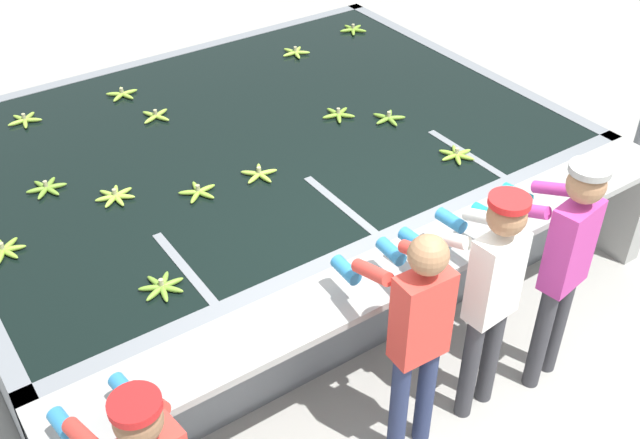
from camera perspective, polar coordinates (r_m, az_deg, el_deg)
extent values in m
plane|color=#A3A099|center=(5.23, 7.69, -12.35)|extent=(80.00, 80.00, 0.00)
cube|color=gray|center=(6.52, -4.92, -0.14)|extent=(4.73, 3.49, 0.06)
cube|color=gray|center=(5.16, 4.41, -5.48)|extent=(4.73, 0.12, 0.93)
cube|color=gray|center=(7.59, -11.64, 8.81)|extent=(4.73, 0.12, 0.93)
cube|color=gray|center=(7.49, 10.43, 8.56)|extent=(0.12, 3.49, 0.93)
cube|color=black|center=(6.25, -5.14, 3.27)|extent=(4.49, 3.25, 0.87)
cube|color=gray|center=(5.00, -9.76, -7.65)|extent=(0.06, 0.80, 0.93)
cube|color=gray|center=(5.43, 1.42, -2.81)|extent=(0.06, 0.80, 0.93)
cube|color=gray|center=(6.07, 10.54, 1.26)|extent=(0.06, 0.80, 0.93)
cube|color=#9E9E99|center=(4.71, 6.80, -3.38)|extent=(4.73, 0.45, 0.05)
cube|color=#9E9E99|center=(6.45, 22.07, 1.00)|extent=(0.16, 0.41, 0.88)
sphere|color=#896042|center=(3.21, -13.69, -14.63)|extent=(0.21, 0.21, 0.21)
cylinder|color=red|center=(3.14, -13.94, -13.54)|extent=(0.22, 0.22, 0.04)
cylinder|color=#DB3D33|center=(3.50, -17.61, -15.56)|extent=(0.12, 0.32, 0.18)
cylinder|color=teal|center=(3.79, -18.90, -14.70)|extent=(0.11, 0.21, 0.08)
cylinder|color=#DB3D33|center=(3.57, -12.99, -13.17)|extent=(0.12, 0.32, 0.18)
cylinder|color=teal|center=(3.85, -14.59, -12.52)|extent=(0.11, 0.21, 0.08)
cylinder|color=navy|center=(4.56, 6.02, -14.04)|extent=(0.11, 0.11, 0.81)
cylinder|color=navy|center=(4.65, 8.04, -12.97)|extent=(0.11, 0.11, 0.81)
cube|color=#DB3D33|center=(4.10, 7.75, -7.30)|extent=(0.33, 0.18, 0.57)
sphere|color=#9E704C|center=(3.82, 8.26, -2.69)|extent=(0.22, 0.22, 0.22)
cylinder|color=#DB3D33|center=(4.03, 4.00, -4.03)|extent=(0.09, 0.31, 0.18)
cylinder|color=teal|center=(4.29, 1.99, -3.86)|extent=(0.09, 0.20, 0.08)
cylinder|color=#DB3D33|center=(4.19, 7.58, -2.50)|extent=(0.09, 0.31, 0.18)
cylinder|color=teal|center=(4.44, 5.43, -2.43)|extent=(0.09, 0.20, 0.08)
cylinder|color=#38383D|center=(4.82, 11.31, -11.08)|extent=(0.11, 0.11, 0.82)
cylinder|color=#38383D|center=(4.93, 12.87, -9.93)|extent=(0.11, 0.11, 0.82)
cube|color=white|center=(4.40, 13.24, -4.28)|extent=(0.33, 0.19, 0.58)
sphere|color=#9E704C|center=(4.14, 14.05, 0.23)|extent=(0.22, 0.22, 0.22)
cylinder|color=red|center=(4.08, 14.26, 1.36)|extent=(0.23, 0.23, 0.04)
cylinder|color=white|center=(4.29, 9.71, -1.46)|extent=(0.10, 0.31, 0.18)
cylinder|color=teal|center=(4.52, 7.20, -1.59)|extent=(0.10, 0.21, 0.08)
cylinder|color=white|center=(4.49, 12.49, 0.14)|extent=(0.10, 0.31, 0.18)
cylinder|color=teal|center=(4.71, 9.95, -0.07)|extent=(0.10, 0.21, 0.08)
cylinder|color=#38383D|center=(5.09, 16.44, -8.69)|extent=(0.11, 0.11, 0.84)
cylinder|color=#38383D|center=(5.23, 17.63, -7.56)|extent=(0.11, 0.11, 0.84)
cube|color=#BC388E|center=(4.71, 18.56, -1.90)|extent=(0.34, 0.22, 0.59)
sphere|color=#9E704C|center=(4.46, 19.63, 2.52)|extent=(0.23, 0.23, 0.23)
cylinder|color=#9E9E99|center=(4.41, 19.90, 3.63)|extent=(0.24, 0.24, 0.04)
cylinder|color=#BC388E|center=(4.55, 15.40, 0.69)|extent=(0.13, 0.32, 0.18)
cylinder|color=teal|center=(4.75, 12.61, 0.37)|extent=(0.11, 0.21, 0.08)
cylinder|color=#BC388E|center=(4.79, 17.50, 2.24)|extent=(0.13, 0.32, 0.18)
cylinder|color=teal|center=(4.98, 14.76, 1.87)|extent=(0.11, 0.21, 0.08)
ellipsoid|color=#75A333|center=(5.58, -20.33, 1.94)|extent=(0.14, 0.15, 0.04)
ellipsoid|color=#75A333|center=(5.58, -19.78, 2.08)|extent=(0.09, 0.17, 0.04)
ellipsoid|color=#75A333|center=(5.62, -19.57, 2.39)|extent=(0.17, 0.07, 0.04)
ellipsoid|color=#75A333|center=(5.66, -19.90, 2.58)|extent=(0.14, 0.15, 0.04)
ellipsoid|color=#75A333|center=(5.66, -20.44, 2.45)|extent=(0.09, 0.17, 0.04)
ellipsoid|color=#75A333|center=(5.62, -20.66, 2.13)|extent=(0.17, 0.07, 0.04)
cylinder|color=tan|center=(5.60, -20.19, 2.56)|extent=(0.03, 0.03, 0.04)
ellipsoid|color=#9EC642|center=(5.37, -14.78, 1.71)|extent=(0.16, 0.13, 0.04)
ellipsoid|color=#9EC642|center=(5.41, -14.87, 1.97)|extent=(0.17, 0.08, 0.04)
ellipsoid|color=#9EC642|center=(5.43, -15.31, 2.04)|extent=(0.10, 0.17, 0.04)
ellipsoid|color=#9EC642|center=(5.42, -15.77, 1.87)|extent=(0.11, 0.17, 0.04)
ellipsoid|color=#9EC642|center=(5.38, -15.90, 1.58)|extent=(0.17, 0.07, 0.04)
ellipsoid|color=#9EC642|center=(5.35, -15.61, 1.39)|extent=(0.15, 0.14, 0.04)
ellipsoid|color=#9EC642|center=(5.34, -15.11, 1.45)|extent=(0.04, 0.17, 0.04)
cylinder|color=tan|center=(5.37, -15.40, 2.03)|extent=(0.03, 0.03, 0.04)
ellipsoid|color=#7FAD33|center=(6.15, 1.45, 7.75)|extent=(0.12, 0.17, 0.04)
ellipsoid|color=#7FAD33|center=(6.19, 1.90, 7.93)|extent=(0.14, 0.15, 0.04)
ellipsoid|color=#7FAD33|center=(6.24, 1.66, 8.20)|extent=(0.17, 0.10, 0.04)
ellipsoid|color=#7FAD33|center=(6.23, 1.06, 8.18)|extent=(0.05, 0.17, 0.04)
ellipsoid|color=#7FAD33|center=(6.18, 0.93, 7.90)|extent=(0.17, 0.07, 0.04)
cylinder|color=tan|center=(6.18, 1.40, 8.28)|extent=(0.03, 0.03, 0.04)
ellipsoid|color=#9EC642|center=(5.46, -5.22, 3.53)|extent=(0.14, 0.15, 0.04)
ellipsoid|color=#9EC642|center=(5.41, -4.99, 3.19)|extent=(0.17, 0.11, 0.04)
ellipsoid|color=#9EC642|center=(5.41, -4.30, 3.23)|extent=(0.06, 0.17, 0.04)
ellipsoid|color=#9EC642|center=(5.46, -4.12, 3.60)|extent=(0.17, 0.07, 0.04)
ellipsoid|color=#9EC642|center=(5.49, -4.68, 3.78)|extent=(0.11, 0.17, 0.04)
cylinder|color=tan|center=(5.43, -4.68, 3.78)|extent=(0.03, 0.03, 0.04)
ellipsoid|color=#7FAD33|center=(7.85, 2.28, 14.38)|extent=(0.04, 0.17, 0.04)
ellipsoid|color=#7FAD33|center=(7.80, 2.14, 14.21)|extent=(0.17, 0.08, 0.04)
ellipsoid|color=#7FAD33|center=(7.76, 2.55, 14.10)|extent=(0.13, 0.16, 0.04)
ellipsoid|color=#7FAD33|center=(7.80, 2.93, 14.20)|extent=(0.13, 0.16, 0.04)
ellipsoid|color=#7FAD33|center=(7.86, 2.76, 14.37)|extent=(0.17, 0.09, 0.04)
cylinder|color=tan|center=(7.80, 2.54, 14.49)|extent=(0.03, 0.03, 0.04)
ellipsoid|color=#93BC3D|center=(6.56, -22.01, 6.88)|extent=(0.17, 0.05, 0.04)
ellipsoid|color=#93BC3D|center=(6.52, -21.54, 6.84)|extent=(0.07, 0.17, 0.04)
ellipsoid|color=#93BC3D|center=(6.55, -21.12, 7.09)|extent=(0.16, 0.12, 0.04)
ellipsoid|color=#93BC3D|center=(6.61, -21.33, 7.29)|extent=(0.15, 0.14, 0.04)
ellipsoid|color=#93BC3D|center=(6.61, -21.88, 7.16)|extent=(0.10, 0.17, 0.04)
cylinder|color=tan|center=(6.55, -21.64, 7.32)|extent=(0.03, 0.03, 0.04)
ellipsoid|color=#8CB738|center=(5.27, -9.47, 1.74)|extent=(0.15, 0.14, 0.04)
ellipsoid|color=#8CB738|center=(5.28, -8.79, 1.90)|extent=(0.10, 0.17, 0.04)
ellipsoid|color=#8CB738|center=(5.33, -8.76, 2.29)|extent=(0.17, 0.05, 0.04)
ellipsoid|color=#8CB738|center=(5.35, -9.41, 2.38)|extent=(0.07, 0.17, 0.04)
ellipsoid|color=#8CB738|center=(5.31, -9.85, 2.04)|extent=(0.17, 0.12, 0.04)
cylinder|color=tan|center=(5.29, -9.29, 2.39)|extent=(0.03, 0.03, 0.04)
ellipsoid|color=#75A333|center=(6.13, 5.49, 7.47)|extent=(0.07, 0.17, 0.04)
ellipsoid|color=#75A333|center=(6.18, 5.75, 7.72)|extent=(0.17, 0.11, 0.04)
ellipsoid|color=#75A333|center=(6.22, 5.31, 7.94)|extent=(0.15, 0.14, 0.04)
ellipsoid|color=#75A333|center=(6.19, 4.78, 7.83)|extent=(0.11, 0.17, 0.04)
ellipsoid|color=#75A333|center=(6.13, 4.89, 7.54)|extent=(0.17, 0.06, 0.04)
cylinder|color=tan|center=(6.15, 5.26, 7.99)|extent=(0.03, 0.03, 0.04)
ellipsoid|color=#9EC642|center=(7.35, -1.74, 12.76)|extent=(0.16, 0.13, 0.04)
ellipsoid|color=#9EC642|center=(7.33, -2.24, 12.70)|extent=(0.09, 0.17, 0.04)
ellipsoid|color=#9EC642|center=(7.27, -2.26, 12.49)|extent=(0.17, 0.04, 0.04)
ellipsoid|color=#9EC642|center=(7.25, -1.77, 12.43)|extent=(0.08, 0.17, 0.04)
ellipsoid|color=#9EC642|center=(7.30, -1.45, 12.60)|extent=(0.16, 0.13, 0.04)
cylinder|color=tan|center=(7.28, -1.90, 12.85)|extent=(0.03, 0.03, 0.04)
ellipsoid|color=#93BC3D|center=(6.79, -14.88, 9.42)|extent=(0.08, 0.17, 0.04)
ellipsoid|color=#93BC3D|center=(6.75, -15.29, 9.20)|extent=(0.16, 0.13, 0.04)
ellipsoid|color=#93BC3D|center=(6.70, -15.08, 9.00)|extent=(0.16, 0.13, 0.04)
ellipsoid|color=#93BC3D|center=(6.70, -14.53, 9.10)|extent=(0.09, 0.17, 0.04)
ellipsoid|color=#93BC3D|center=(6.75, -14.41, 9.36)|extent=(0.17, 0.04, 0.04)
cylinder|color=tan|center=(6.72, -14.88, 9.49)|extent=(0.03, 0.03, 0.04)
ellipsoid|color=#9EC642|center=(6.28, -12.02, 7.59)|extent=(0.10, 0.17, 0.04)
ellipsoid|color=#9EC642|center=(6.35, -12.08, 7.91)|extent=(0.17, 0.10, 0.04)
ellipsoid|color=#9EC642|center=(6.35, -12.78, 7.81)|extent=(0.10, 0.17, 0.04)
ellipsoid|color=#9EC642|center=(6.28, -12.72, 7.48)|extent=(0.17, 0.10, 0.04)
cylinder|color=tan|center=(6.30, -12.44, 7.98)|extent=(0.03, 0.03, 0.04)
ellipsoid|color=#8CB738|center=(5.79, 10.25, 5.15)|extent=(0.12, 0.16, 0.04)
ellipsoid|color=#8CB738|center=(5.76, 9.84, 5.00)|extent=(0.11, 0.17, 0.04)
ellipsoid|color=#8CB738|center=(5.71, 9.94, 4.71)|extent=(0.17, 0.04, 0.04)
ellipsoid|color=#8CB738|center=(5.70, 10.45, 4.57)|extent=(0.12, 0.16, 0.04)
ellipsoid|color=#8CB738|center=(5.73, 10.87, 4.72)|extent=(0.11, 0.17, 0.04)
ellipsoid|color=#8CB738|center=(5.78, 10.77, 5.01)|extent=(0.17, 0.04, 0.04)
cylinder|color=tan|center=(5.73, 10.39, 5.16)|extent=(0.03, 0.03, 0.04)
ellipsoid|color=#75A333|center=(4.53, -11.33, -5.19)|extent=(0.13, 0.16, 0.04)
ellipsoid|color=#75A333|center=(4.57, -11.33, -4.80)|extent=(0.17, 0.04, 0.04)
ellipsoid|color=#75A333|center=(4.59, -11.79, -4.59)|extent=(0.13, 0.16, 0.04)
ellipsoid|color=#75A333|center=(4.59, -12.37, -4.73)|extent=(0.07, 0.17, 0.04)
ellipsoid|color=#75A333|center=(4.56, -12.64, -5.10)|extent=(0.17, 0.11, 0.04)
ellipsoid|color=#75A333|center=(4.52, -12.39, -5.44)|extent=(0.17, 0.11, 0.04)
ellipsoid|color=#75A333|center=(4.51, -11.81, -5.48)|extent=(0.07, 0.17, 0.04)
cylinder|color=tan|center=(4.53, -12.01, -4.71)|extent=(0.03, 0.03, 0.04)
ellipsoid|color=#8CB738|center=(5.08, -23.13, -2.57)|extent=(0.11, 0.17, 0.04)
ellipsoid|color=#8CB738|center=(5.09, -22.62, -2.40)|extent=(0.10, 0.17, 0.04)
ellipsoid|color=#8CB738|center=(5.12, -22.40, -2.06)|extent=(0.17, 0.08, 0.04)
ellipsoid|color=#8CB738|center=(5.15, -22.63, -1.82)|extent=(0.16, 0.13, 0.04)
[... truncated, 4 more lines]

